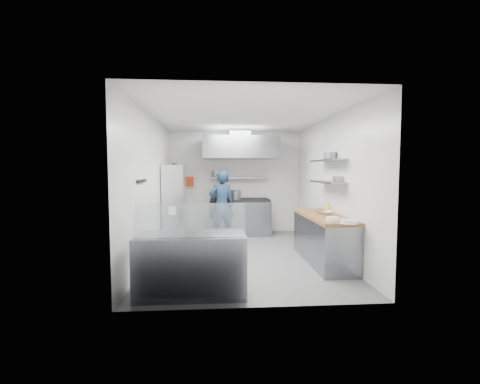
{
  "coord_description": "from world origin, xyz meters",
  "views": [
    {
      "loc": [
        -0.51,
        -6.42,
        1.74
      ],
      "look_at": [
        0.0,
        0.6,
        1.25
      ],
      "focal_mm": 24.0,
      "sensor_mm": 36.0,
      "label": 1
    }
  ],
  "objects": [
    {
      "name": "stock_pot_mid",
      "position": [
        -0.03,
        2.02,
        1.08
      ],
      "size": [
        0.32,
        0.32,
        0.24
      ],
      "primitive_type": "cylinder",
      "color": "slate",
      "rests_on": "cooktop"
    },
    {
      "name": "display_glass",
      "position": [
        -0.87,
        -2.12,
        1.07
      ],
      "size": [
        1.47,
        0.19,
        0.42
      ],
      "primitive_type": "cube",
      "rotation": [
        -0.38,
        0.0,
        0.0
      ],
      "color": "silver",
      "rests_on": "display_case"
    },
    {
      "name": "rack_jar",
      "position": [
        -1.48,
        1.11,
        1.8
      ],
      "size": [
        0.12,
        0.12,
        0.18
      ],
      "primitive_type": "cylinder",
      "color": "black",
      "rests_on": "wire_rack"
    },
    {
      "name": "knife_strip",
      "position": [
        -1.78,
        -0.9,
        1.55
      ],
      "size": [
        0.04,
        0.55,
        0.05
      ],
      "primitive_type": "cube",
      "color": "black",
      "rests_on": "wall_left"
    },
    {
      "name": "display_case",
      "position": [
        -0.87,
        -2.0,
        0.42
      ],
      "size": [
        1.5,
        0.7,
        0.85
      ],
      "primitive_type": "cube",
      "color": "gray",
      "rests_on": "floor"
    },
    {
      "name": "ceiling",
      "position": [
        0.0,
        0.0,
        2.8
      ],
      "size": [
        5.0,
        5.0,
        0.0
      ],
      "primitive_type": "plane",
      "rotation": [
        3.14,
        0.0,
        0.0
      ],
      "color": "silver",
      "rests_on": "wall_back"
    },
    {
      "name": "prep_counter_top",
      "position": [
        1.48,
        -0.6,
        0.87
      ],
      "size": [
        0.65,
        2.04,
        0.06
      ],
      "primitive_type": "cube",
      "color": "brown",
      "rests_on": "prep_counter_base"
    },
    {
      "name": "shelf_pot_a",
      "position": [
        -0.51,
        2.21,
        1.63
      ],
      "size": [
        0.27,
        0.27,
        0.18
      ],
      "primitive_type": "cylinder",
      "color": "slate",
      "rests_on": "over_range_shelf"
    },
    {
      "name": "shelf_pot_d",
      "position": [
        1.69,
        -0.3,
        2.01
      ],
      "size": [
        0.25,
        0.25,
        0.14
      ],
      "primitive_type": "cylinder",
      "color": "slate",
      "rests_on": "wall_shelf_upper"
    },
    {
      "name": "prep_counter_base",
      "position": [
        1.48,
        -0.6,
        0.42
      ],
      "size": [
        0.62,
        2.0,
        0.84
      ],
      "primitive_type": "cube",
      "color": "gray",
      "rests_on": "floor"
    },
    {
      "name": "wall_shelf_upper",
      "position": [
        1.64,
        -0.3,
        1.92
      ],
      "size": [
        0.3,
        1.3,
        0.04
      ],
      "primitive_type": "cube",
      "color": "gray",
      "rests_on": "wall_right"
    },
    {
      "name": "hood_duct",
      "position": [
        0.1,
        2.15,
        2.68
      ],
      "size": [
        0.55,
        0.55,
        0.24
      ],
      "primitive_type": "cube",
      "color": "slate",
      "rests_on": "extractor_hood"
    },
    {
      "name": "mixing_bowl",
      "position": [
        1.54,
        -0.54,
        0.93
      ],
      "size": [
        0.27,
        0.27,
        0.06
      ],
      "primitive_type": "imported",
      "rotation": [
        0.0,
        0.0,
        0.18
      ],
      "color": "white",
      "rests_on": "prep_counter_top"
    },
    {
      "name": "plate_stack_b",
      "position": [
        1.4,
        -1.29,
        0.93
      ],
      "size": [
        0.22,
        0.22,
        0.06
      ],
      "primitive_type": "cylinder",
      "color": "white",
      "rests_on": "prep_counter_top"
    },
    {
      "name": "rack_bin_a",
      "position": [
        -1.53,
        1.05,
        0.8
      ],
      "size": [
        0.16,
        0.2,
        0.18
      ],
      "primitive_type": "cube",
      "color": "white",
      "rests_on": "wire_rack"
    },
    {
      "name": "wall_right",
      "position": [
        1.8,
        0.0,
        1.4
      ],
      "size": [
        2.8,
        5.0,
        0.02
      ],
      "primitive_type": "cube",
      "rotation": [
        1.57,
        0.0,
        -1.57
      ],
      "color": "white",
      "rests_on": "floor"
    },
    {
      "name": "stock_pot_left",
      "position": [
        -0.45,
        2.28,
        1.06
      ],
      "size": [
        0.31,
        0.31,
        0.2
      ],
      "primitive_type": "cylinder",
      "color": "slate",
      "rests_on": "cooktop"
    },
    {
      "name": "wall_front",
      "position": [
        0.0,
        -2.5,
        1.4
      ],
      "size": [
        3.6,
        2.8,
        0.02
      ],
      "primitive_type": "cube",
      "rotation": [
        -1.57,
        0.0,
        0.0
      ],
      "color": "white",
      "rests_on": "floor"
    },
    {
      "name": "wall_shelf_lower",
      "position": [
        1.64,
        -0.3,
        1.5
      ],
      "size": [
        0.3,
        1.3,
        0.04
      ],
      "primitive_type": "cube",
      "color": "gray",
      "rests_on": "wall_right"
    },
    {
      "name": "floor",
      "position": [
        0.0,
        0.0,
        0.0
      ],
      "size": [
        5.0,
        5.0,
        0.0
      ],
      "primitive_type": "plane",
      "color": "#5C5C5E",
      "rests_on": "ground"
    },
    {
      "name": "wall_left",
      "position": [
        -1.8,
        0.0,
        1.4
      ],
      "size": [
        2.8,
        5.0,
        0.02
      ],
      "primitive_type": "cube",
      "rotation": [
        1.57,
        0.0,
        1.57
      ],
      "color": "white",
      "rests_on": "floor"
    },
    {
      "name": "rack_bin_b",
      "position": [
        -1.53,
        1.31,
        1.3
      ],
      "size": [
        0.15,
        0.19,
        0.17
      ],
      "primitive_type": "cube",
      "color": "yellow",
      "rests_on": "wire_rack"
    },
    {
      "name": "chef",
      "position": [
        -0.39,
        1.51,
        0.86
      ],
      "size": [
        0.7,
        0.54,
        1.73
      ],
      "primitive_type": "imported",
      "rotation": [
        0.0,
        0.0,
        3.36
      ],
      "color": "#152A3F",
      "rests_on": "floor"
    },
    {
      "name": "extractor_hood",
      "position": [
        0.1,
        1.93,
        2.3
      ],
      "size": [
        1.9,
        1.15,
        0.55
      ],
      "primitive_type": "cube",
      "color": "gray",
      "rests_on": "wall_back"
    },
    {
      "name": "red_firebox",
      "position": [
        -1.25,
        2.44,
        1.42
      ],
      "size": [
        0.22,
        0.1,
        0.26
      ],
      "primitive_type": "cube",
      "color": "red",
      "rests_on": "wall_back"
    },
    {
      "name": "squeeze_bottle",
      "position": [
        1.7,
        -0.26,
        0.99
      ],
      "size": [
        0.06,
        0.06,
        0.18
      ],
      "primitive_type": "cylinder",
      "color": "yellow",
      "rests_on": "prep_counter_top"
    },
    {
      "name": "cooktop",
      "position": [
        0.1,
        2.1,
        0.93
      ],
      "size": [
        1.57,
        0.78,
        0.06
      ],
      "primitive_type": "cube",
      "color": "black",
      "rests_on": "gas_range"
    },
    {
      "name": "plate_stack_a",
      "position": [
        1.55,
        -1.6,
        0.93
      ],
      "size": [
        0.26,
        0.26,
        0.06
      ],
      "primitive_type": "cylinder",
      "color": "white",
      "rests_on": "prep_counter_top"
    },
    {
      "name": "wall_back",
      "position": [
        0.0,
        2.5,
        1.4
      ],
      "size": [
        3.6,
        2.8,
        0.02
      ],
      "primitive_type": "cube",
      "rotation": [
        1.57,
        0.0,
        0.0
      ],
      "color": "white",
      "rests_on": "floor"
    },
    {
      "name": "copper_pan",
      "position": [
        1.45,
        -0.51,
        0.93
      ],
      "size": [
        0.16,
        0.16,
        0.06
      ],
      "primitive_type": "cylinder",
      "color": "#CB7B39",
      "rests_on": "prep_counter_top"
    },
    {
      "name": "shelf_pot_c",
      "position": [
        1.76,
        -0.64,
        1.57
      ],
      "size": [
        0.25,
        0.25,
        0.1
      ],
      "primitive_type": "cylinder",
      "color": "slate",
      "rests_on": "wall_shelf_lower"
    },
    {
      "name": "wire_rack",
      "position": [
        -1.53,
        1.43,
        0.93
      ],
      "size": [
        0.5,
        0.9,
        1.85
      ],
      "primitive_type": "cube",
      "color": "silver",
      "rests_on": "floor"
    },
    {
      "name": "gas_range",
      "position": [
        0.1,
        2.1,
        0.45
      ],
      "size": [
        1.6,
        0.8,
        0.9
      ],
      "primitive_type": "cube",
      "color": "gray",
      "rests_on": "floor"
    },
    {
      "name": "over_range_shelf",
      "position": [
        0.1,
        2.34,
        1.52
      ],
      "size": [
        1.6,
        0.3,
        0.04
      ],
      "primitive_type": "cube",
      "color": "gray",
      "rests_on": "wall_back"
    }
  ]
}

